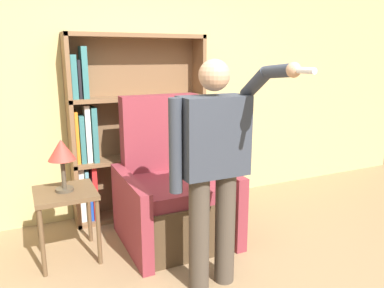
{
  "coord_description": "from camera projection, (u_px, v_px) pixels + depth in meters",
  "views": [
    {
      "loc": [
        -1.12,
        -1.85,
        1.69
      ],
      "look_at": [
        0.09,
        0.74,
        1.0
      ],
      "focal_mm": 35.0,
      "sensor_mm": 36.0,
      "label": 1
    }
  ],
  "objects": [
    {
      "name": "side_table",
      "position": [
        66.0,
        202.0,
        3.09
      ],
      "size": [
        0.49,
        0.49,
        0.6
      ],
      "color": "brown",
      "rests_on": "ground_plane"
    },
    {
      "name": "table_lamp",
      "position": [
        62.0,
        153.0,
        3.0
      ],
      "size": [
        0.22,
        0.22,
        0.43
      ],
      "color": "#4C4233",
      "rests_on": "side_table"
    },
    {
      "name": "wall_back",
      "position": [
        133.0,
        83.0,
        3.95
      ],
      "size": [
        8.0,
        0.06,
        2.8
      ],
      "color": "tan",
      "rests_on": "ground_plane"
    },
    {
      "name": "bookcase",
      "position": [
        127.0,
        131.0,
        3.87
      ],
      "size": [
        1.41,
        0.28,
        1.89
      ],
      "color": "brown",
      "rests_on": "ground_plane"
    },
    {
      "name": "armchair",
      "position": [
        173.0,
        197.0,
        3.49
      ],
      "size": [
        0.95,
        0.94,
        1.32
      ],
      "color": "#4C3823",
      "rests_on": "ground_plane"
    },
    {
      "name": "person_standing",
      "position": [
        214.0,
        161.0,
        2.61
      ],
      "size": [
        0.63,
        0.78,
        1.66
      ],
      "color": "#473D33",
      "rests_on": "ground_plane"
    }
  ]
}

